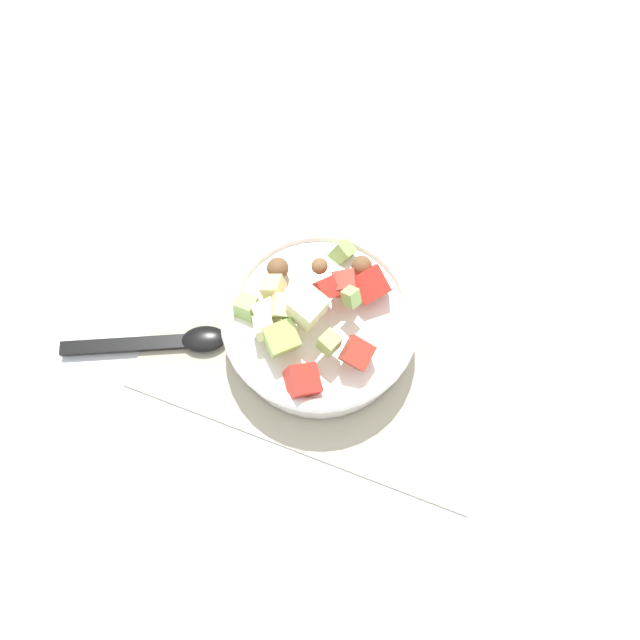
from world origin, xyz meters
name	(u,v)px	position (x,y,z in m)	size (l,w,h in m)	color
ground_plane	(336,332)	(0.00, 0.00, 0.00)	(2.40, 2.40, 0.00)	silver
placemat	(336,332)	(0.00, 0.00, 0.00)	(0.45, 0.32, 0.01)	#BCB299
salad_bowl	(319,322)	(-0.02, -0.01, 0.05)	(0.24, 0.24, 0.12)	white
serving_spoon	(171,342)	(-0.19, -0.09, 0.01)	(0.20, 0.11, 0.01)	black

